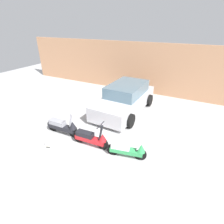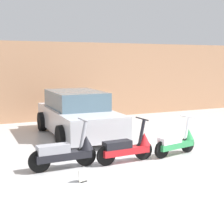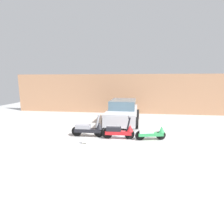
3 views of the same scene
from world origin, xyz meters
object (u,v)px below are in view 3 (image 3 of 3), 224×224
object	(u,v)px
scooter_front_left	(89,129)
placard_near_left_scooter	(85,141)
scooter_front_center	(152,133)
scooter_front_right	(120,131)
car_rear_left	(123,112)

from	to	relation	value
scooter_front_left	placard_near_left_scooter	bearing A→B (deg)	-88.90
scooter_front_left	scooter_front_center	distance (m)	3.00
scooter_front_left	scooter_front_center	world-z (taller)	scooter_front_left
scooter_front_left	placard_near_left_scooter	distance (m)	1.02
scooter_front_right	car_rear_left	size ratio (longest dim) A/B	0.35
scooter_front_center	placard_near_left_scooter	xyz separation A→B (m)	(-2.95, -0.88, -0.24)
scooter_front_left	placard_near_left_scooter	size ratio (longest dim) A/B	6.18
placard_near_left_scooter	scooter_front_right	bearing A→B (deg)	29.69
scooter_front_right	placard_near_left_scooter	xyz separation A→B (m)	(-1.46, -0.83, -0.26)
car_rear_left	placard_near_left_scooter	world-z (taller)	car_rear_left
scooter_front_center	scooter_front_left	bearing A→B (deg)	166.26
scooter_front_right	scooter_front_center	world-z (taller)	scooter_front_right
scooter_front_left	scooter_front_right	world-z (taller)	scooter_front_left
scooter_front_center	scooter_front_right	bearing A→B (deg)	169.85
scooter_front_right	placard_near_left_scooter	world-z (taller)	scooter_front_right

